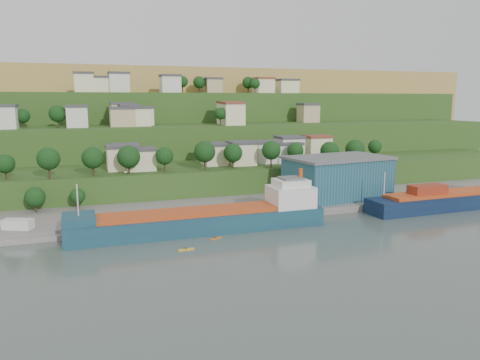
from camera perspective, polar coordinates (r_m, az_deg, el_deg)
name	(u,v)px	position (r m, az deg, el deg)	size (l,w,h in m)	color
ground	(246,240)	(109.30, 0.70, -7.32)	(500.00, 500.00, 0.00)	#42514B
quay	(277,208)	(141.56, 4.56, -3.37)	(220.00, 26.00, 4.00)	slate
hillside	(147,157)	(271.29, -11.28, 2.83)	(360.00, 211.07, 96.00)	#284719
cargo_ship_near	(208,221)	(116.27, -3.93, -4.96)	(63.43, 10.52, 16.29)	navy
cargo_ship_far	(458,200)	(155.06, 25.02, -2.20)	(56.22, 10.78, 15.21)	#0C1636
warehouse	(337,177)	(148.46, 11.79, 0.39)	(33.25, 22.95, 12.80)	navy
caravan	(18,226)	(122.38, -25.45, -5.07)	(6.82, 2.84, 3.18)	silver
dinghy	(48,227)	(123.32, -22.34, -5.32)	(3.87, 1.45, 0.77)	silver
kayak_orange	(216,238)	(110.21, -2.96, -7.07)	(3.03, 1.63, 0.76)	orange
kayak_yellow	(186,249)	(102.89, -6.58, -8.34)	(3.53, 0.81, 0.88)	yellow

